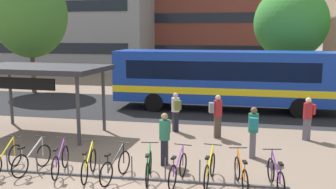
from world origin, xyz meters
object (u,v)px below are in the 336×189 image
at_px(parked_bicycle_silver_1, 32,160).
at_px(parked_bicycle_purple_2, 60,161).
at_px(parked_bicycle_purple_6, 178,170).
at_px(commuter_grey_pack_4, 217,113).
at_px(commuter_teal_pack_3, 253,129).
at_px(parked_bicycle_yellow_7, 210,170).
at_px(commuter_olive_pack_0, 165,135).
at_px(parked_bicycle_purple_9, 276,176).
at_px(parked_bicycle_black_4, 116,167).
at_px(commuter_red_pack_5, 308,116).
at_px(transit_shelter, 38,71).
at_px(parked_bicycle_orange_8, 241,174).
at_px(parked_bicycle_green_5, 149,168).
at_px(commuter_olive_pack_2, 176,109).
at_px(street_tree_0, 291,23).
at_px(street_tree_1, 30,14).
at_px(parked_bicycle_yellow_0, 5,160).
at_px(parked_bicycle_yellow_3, 89,165).
at_px(city_bus, 227,78).

relative_size(parked_bicycle_silver_1, parked_bicycle_purple_2, 1.00).
bearing_deg(parked_bicycle_purple_6, commuter_grey_pack_4, -1.62).
bearing_deg(commuter_teal_pack_3, parked_bicycle_yellow_7, 153.34).
distance_m(parked_bicycle_purple_2, parked_bicycle_yellow_7, 4.46).
bearing_deg(commuter_olive_pack_0, parked_bicycle_purple_9, 66.93).
bearing_deg(commuter_teal_pack_3, parked_bicycle_black_4, 125.31).
height_order(parked_bicycle_yellow_7, commuter_red_pack_5, commuter_red_pack_5).
xyz_separation_m(transit_shelter, commuter_red_pack_5, (10.76, 1.17, -1.66)).
bearing_deg(parked_bicycle_purple_9, parked_bicycle_purple_6, 81.31).
xyz_separation_m(parked_bicycle_black_4, parked_bicycle_orange_8, (3.54, 0.14, 0.00)).
relative_size(parked_bicycle_green_5, commuter_olive_pack_0, 1.01).
relative_size(parked_bicycle_purple_6, commuter_olive_pack_2, 1.02).
height_order(parked_bicycle_yellow_7, commuter_grey_pack_4, commuter_grey_pack_4).
bearing_deg(commuter_grey_pack_4, commuter_olive_pack_0, -127.95).
xyz_separation_m(parked_bicycle_orange_8, street_tree_0, (2.92, 15.21, 4.40)).
relative_size(parked_bicycle_black_4, street_tree_1, 0.20).
height_order(parked_bicycle_yellow_7, parked_bicycle_purple_9, same).
bearing_deg(street_tree_0, parked_bicycle_black_4, -112.84).
height_order(parked_bicycle_yellow_0, parked_bicycle_purple_2, same).
bearing_deg(parked_bicycle_yellow_0, parked_bicycle_yellow_7, -86.42).
bearing_deg(parked_bicycle_purple_2, parked_bicycle_black_4, -105.49).
relative_size(parked_bicycle_orange_8, parked_bicycle_purple_9, 0.99).
height_order(commuter_teal_pack_3, commuter_red_pack_5, commuter_teal_pack_3).
bearing_deg(commuter_teal_pack_3, parked_bicycle_purple_2, 114.77).
relative_size(parked_bicycle_silver_1, street_tree_1, 0.20).
bearing_deg(parked_bicycle_yellow_0, parked_bicycle_yellow_3, -88.25).
distance_m(parked_bicycle_orange_8, street_tree_0, 16.10).
distance_m(parked_bicycle_silver_1, parked_bicycle_purple_6, 4.49).
xyz_separation_m(parked_bicycle_purple_2, commuter_red_pack_5, (7.87, 5.17, 0.60)).
bearing_deg(city_bus, parked_bicycle_yellow_3, -108.15).
xyz_separation_m(parked_bicycle_yellow_3, parked_bicycle_purple_6, (2.62, 0.11, 0.00)).
distance_m(commuter_teal_pack_3, commuter_red_pack_5, 3.39).
distance_m(city_bus, transit_shelter, 9.78).
height_order(city_bus, transit_shelter, city_bus).
xyz_separation_m(parked_bicycle_black_4, parked_bicycle_green_5, (0.94, 0.15, 0.00)).
bearing_deg(commuter_olive_pack_2, commuter_olive_pack_0, 156.45).
xyz_separation_m(commuter_teal_pack_3, commuter_grey_pack_4, (-1.35, 2.22, 0.00)).
bearing_deg(parked_bicycle_black_4, parked_bicycle_purple_6, -75.11).
bearing_deg(parked_bicycle_green_5, commuter_red_pack_5, -53.97).
xyz_separation_m(parked_bicycle_purple_9, commuter_olive_pack_2, (-3.67, 5.34, 0.59)).
relative_size(parked_bicycle_yellow_0, commuter_teal_pack_3, 0.99).
xyz_separation_m(parked_bicycle_silver_1, commuter_olive_pack_0, (3.83, 1.41, 0.59)).
xyz_separation_m(parked_bicycle_green_5, street_tree_0, (5.52, 15.20, 4.40)).
bearing_deg(parked_bicycle_yellow_3, commuter_olive_pack_0, -61.08).
xyz_separation_m(parked_bicycle_green_5, commuter_teal_pack_3, (2.97, 2.57, 0.63)).
bearing_deg(parked_bicycle_black_4, street_tree_1, 48.73).
distance_m(parked_bicycle_silver_1, commuter_grey_pack_4, 7.16).
height_order(commuter_teal_pack_3, street_tree_1, street_tree_1).
distance_m(city_bus, commuter_olive_pack_0, 9.12).
bearing_deg(city_bus, parked_bicycle_yellow_7, -89.74).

